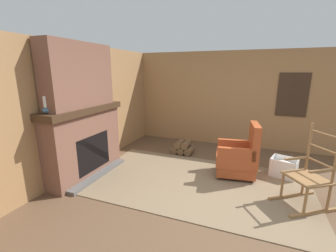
{
  "coord_description": "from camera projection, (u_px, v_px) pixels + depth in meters",
  "views": [
    {
      "loc": [
        0.26,
        -3.1,
        1.89
      ],
      "look_at": [
        -1.18,
        0.65,
        0.9
      ],
      "focal_mm": 24.0,
      "sensor_mm": 36.0,
      "label": 1
    }
  ],
  "objects": [
    {
      "name": "storage_case",
      "position": [
        103.0,
        99.0,
        4.51
      ],
      "size": [
        0.13,
        0.22,
        0.12
      ],
      "color": "black",
      "rests_on": "fireplace_hearth"
    },
    {
      "name": "fireplace_hearth",
      "position": [
        86.0,
        142.0,
        4.08
      ],
      "size": [
        0.58,
        1.71,
        1.28
      ],
      "color": "brown",
      "rests_on": "ground"
    },
    {
      "name": "ground_plane",
      "position": [
        226.0,
        201.0,
        3.35
      ],
      "size": [
        14.0,
        14.0,
        0.0
      ],
      "primitive_type": "plane",
      "color": "brown"
    },
    {
      "name": "area_rug",
      "position": [
        195.0,
        182.0,
        3.91
      ],
      "size": [
        3.75,
        2.15,
        0.01
      ],
      "color": "#7A664C",
      "rests_on": "ground"
    },
    {
      "name": "wood_panel_wall_left",
      "position": [
        73.0,
        111.0,
        4.03
      ],
      "size": [
        0.06,
        6.06,
        2.37
      ],
      "color": "#9E7247",
      "rests_on": "ground"
    },
    {
      "name": "wood_panel_wall_back",
      "position": [
        244.0,
        100.0,
        5.56
      ],
      "size": [
        6.06,
        0.09,
        2.37
      ],
      "color": "#9E7247",
      "rests_on": "ground"
    },
    {
      "name": "oil_lamp_vase",
      "position": [
        46.0,
        107.0,
        3.3
      ],
      "size": [
        0.13,
        0.13,
        0.26
      ],
      "color": "#47708E",
      "rests_on": "fireplace_hearth"
    },
    {
      "name": "firewood_stack",
      "position": [
        183.0,
        148.0,
        5.28
      ],
      "size": [
        0.49,
        0.37,
        0.3
      ],
      "rotation": [
        0.0,
        0.0,
        -0.01
      ],
      "color": "brown",
      "rests_on": "ground"
    },
    {
      "name": "armchair",
      "position": [
        239.0,
        158.0,
        4.06
      ],
      "size": [
        0.77,
        0.68,
        1.0
      ],
      "rotation": [
        0.0,
        0.0,
        3.28
      ],
      "color": "#A84723",
      "rests_on": "ground"
    },
    {
      "name": "decorative_plate_on_mantel",
      "position": [
        78.0,
        100.0,
        3.92
      ],
      "size": [
        0.07,
        0.26,
        0.25
      ],
      "color": "gold",
      "rests_on": "fireplace_hearth"
    },
    {
      "name": "rocking_chair",
      "position": [
        308.0,
        179.0,
        3.15
      ],
      "size": [
        0.93,
        0.84,
        1.16
      ],
      "rotation": [
        0.0,
        0.0,
        3.74
      ],
      "color": "olive",
      "rests_on": "ground"
    },
    {
      "name": "laundry_basket",
      "position": [
        284.0,
        167.0,
        4.1
      ],
      "size": [
        0.51,
        0.46,
        0.35
      ],
      "rotation": [
        0.0,
        0.0,
        -0.29
      ],
      "color": "white",
      "rests_on": "ground"
    },
    {
      "name": "chimney_breast",
      "position": [
        79.0,
        75.0,
        3.8
      ],
      "size": [
        0.32,
        1.41,
        1.08
      ],
      "color": "brown",
      "rests_on": "fireplace_hearth"
    }
  ]
}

